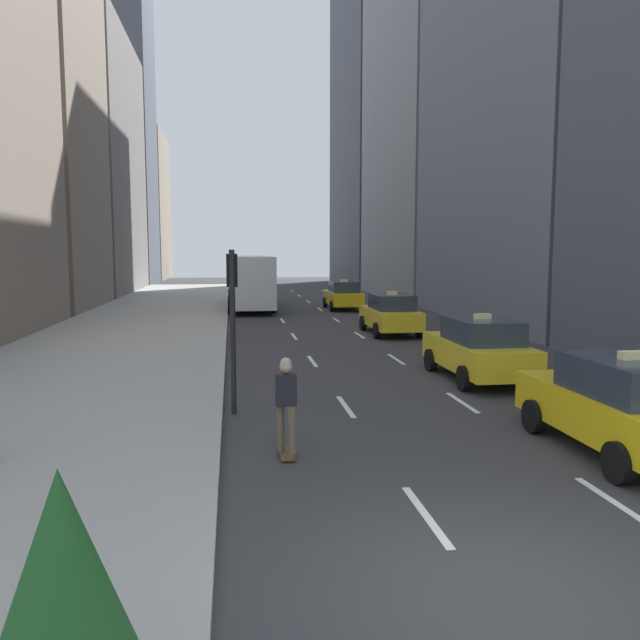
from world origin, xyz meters
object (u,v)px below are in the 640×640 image
object	(u,v)px
taxi_third	(479,349)
skateboarder	(286,402)
traffic_light_pole	(232,304)
planter_with_shrub	(63,599)
city_bus	(250,280)
taxi_lead	(343,295)
taxi_second	(391,314)
taxi_fourth	(623,405)

from	to	relation	value
taxi_third	skateboarder	distance (m)	8.19
taxi_third	traffic_light_pole	bearing A→B (deg)	-158.68
planter_with_shrub	traffic_light_pole	distance (m)	9.51
city_bus	planter_with_shrub	xyz separation A→B (m)	(-2.34, -35.16, -0.63)
taxi_lead	skateboarder	world-z (taller)	taxi_lead
taxi_lead	taxi_second	distance (m)	11.57
taxi_second	traffic_light_pole	xyz separation A→B (m)	(-6.75, -12.35, 1.53)
planter_with_shrub	traffic_light_pole	size ratio (longest dim) A/B	0.54
taxi_lead	skateboarder	distance (m)	27.65
taxi_lead	traffic_light_pole	size ratio (longest dim) A/B	1.22
taxi_lead	skateboarder	size ratio (longest dim) A/B	2.52
taxi_third	planter_with_shrub	bearing A→B (deg)	-123.58
taxi_lead	taxi_fourth	size ratio (longest dim) A/B	1.00
taxi_second	planter_with_shrub	size ratio (longest dim) A/B	2.26
skateboarder	planter_with_shrub	distance (m)	6.59
city_bus	taxi_third	bearing A→B (deg)	-76.39
skateboarder	taxi_third	bearing A→B (deg)	44.39
taxi_fourth	traffic_light_pole	size ratio (longest dim) A/B	1.22
taxi_lead	taxi_fourth	world-z (taller)	same
skateboarder	planter_with_shrub	bearing A→B (deg)	-108.56
traffic_light_pole	taxi_third	bearing A→B (deg)	21.32
skateboarder	city_bus	bearing A→B (deg)	89.52
taxi_fourth	city_bus	distance (m)	30.17
skateboarder	taxi_fourth	bearing A→B (deg)	-7.02
taxi_third	planter_with_shrub	size ratio (longest dim) A/B	2.26
taxi_fourth	traffic_light_pole	bearing A→B (deg)	150.50
taxi_fourth	city_bus	size ratio (longest dim) A/B	0.38
taxi_lead	planter_with_shrub	world-z (taller)	planter_with_shrub
taxi_second	skateboarder	xyz separation A→B (m)	(-5.86, -15.45, 0.08)
taxi_second	city_bus	bearing A→B (deg)	112.64
taxi_second	traffic_light_pole	distance (m)	14.16
traffic_light_pole	taxi_lead	bearing A→B (deg)	74.24
taxi_lead	planter_with_shrub	size ratio (longest dim) A/B	2.26
taxi_second	taxi_third	world-z (taller)	same
taxi_second	taxi_fourth	world-z (taller)	same
taxi_fourth	city_bus	bearing A→B (deg)	100.73
taxi_fourth	planter_with_shrub	xyz separation A→B (m)	(-7.95, -5.53, 0.27)
planter_with_shrub	taxi_third	bearing A→B (deg)	56.42
taxi_fourth	skateboarder	size ratio (longest dim) A/B	2.52
taxi_third	taxi_fourth	distance (m)	6.45
skateboarder	planter_with_shrub	world-z (taller)	planter_with_shrub
city_bus	planter_with_shrub	world-z (taller)	city_bus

